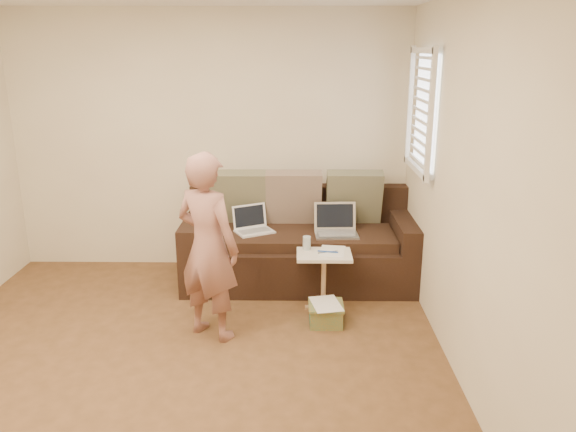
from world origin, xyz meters
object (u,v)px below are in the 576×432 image
object	(u,v)px
sofa	(299,240)
striped_box	(326,314)
laptop_white	(255,232)
person	(208,247)
drinking_glass	(307,243)
side_table	(324,281)
laptop_silver	(336,235)

from	to	relation	value
sofa	striped_box	distance (m)	1.00
laptop_white	person	xyz separation A→B (m)	(-0.28, -1.05, 0.23)
sofa	drinking_glass	xyz separation A→B (m)	(0.07, -0.53, 0.15)
laptop_white	person	bearing A→B (deg)	-133.32
sofa	person	size ratio (longest dim) A/B	1.47
side_table	striped_box	bearing A→B (deg)	-88.42
drinking_glass	striped_box	xyz separation A→B (m)	(0.16, -0.39, -0.49)
laptop_silver	striped_box	xyz separation A→B (m)	(-0.13, -0.78, -0.43)
laptop_white	side_table	world-z (taller)	laptop_white
laptop_silver	drinking_glass	distance (m)	0.49
striped_box	person	bearing A→B (deg)	-168.32
drinking_glass	laptop_silver	bearing A→B (deg)	53.59
drinking_glass	sofa	bearing A→B (deg)	97.13
sofa	laptop_silver	world-z (taller)	sofa
sofa	striped_box	world-z (taller)	sofa
laptop_white	person	world-z (taller)	person
laptop_white	striped_box	bearing A→B (deg)	-81.10
sofa	laptop_silver	distance (m)	0.39
laptop_white	drinking_glass	xyz separation A→B (m)	(0.49, -0.47, 0.06)
drinking_glass	striped_box	world-z (taller)	drinking_glass
person	sofa	bearing A→B (deg)	-93.10
laptop_silver	drinking_glass	xyz separation A→B (m)	(-0.29, -0.39, 0.06)
laptop_silver	person	distance (m)	1.46
laptop_silver	person	world-z (taller)	person
drinking_glass	striped_box	distance (m)	0.64
laptop_white	striped_box	world-z (taller)	laptop_white
laptop_white	side_table	xyz separation A→B (m)	(0.64, -0.57, -0.26)
laptop_silver	drinking_glass	bearing A→B (deg)	-128.91
sofa	drinking_glass	bearing A→B (deg)	-82.87
side_table	drinking_glass	bearing A→B (deg)	146.72
sofa	laptop_white	distance (m)	0.44
laptop_silver	striped_box	distance (m)	0.90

